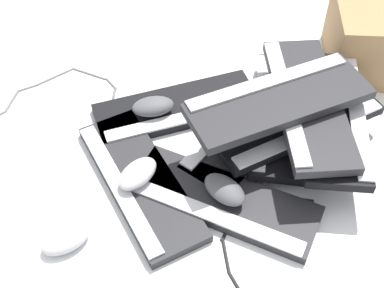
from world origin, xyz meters
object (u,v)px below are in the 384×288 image
object	(u,v)px
keyboard_1	(178,108)
keyboard_5	(296,122)
keyboard_7	(307,102)
keyboard_4	(282,114)
keyboard_0	(250,130)
keyboard_8	(279,100)
mouse_1	(225,190)
mouse_0	(138,174)
mouse_3	(65,239)
keyboard_2	(140,181)
keyboard_3	(224,201)
mouse_2	(153,106)
keyboard_6	(333,115)
cardboard_box	(362,37)

from	to	relation	value
keyboard_1	keyboard_5	xyz separation A→B (m)	(0.20, -0.24, 0.06)
keyboard_7	keyboard_1	bearing A→B (deg)	132.73
keyboard_1	keyboard_4	world-z (taller)	keyboard_4
keyboard_0	keyboard_8	world-z (taller)	keyboard_8
keyboard_8	mouse_1	xyz separation A→B (m)	(-0.20, -0.09, -0.11)
keyboard_0	mouse_1	size ratio (longest dim) A/B	4.22
keyboard_1	mouse_0	xyz separation A→B (m)	(-0.20, -0.17, 0.04)
mouse_3	keyboard_8	bearing A→B (deg)	0.22
keyboard_7	keyboard_8	xyz separation A→B (m)	(-0.08, 0.02, 0.03)
keyboard_4	keyboard_2	bearing A→B (deg)	178.59
keyboard_4	keyboard_8	world-z (taller)	keyboard_8
mouse_1	keyboard_0	bearing A→B (deg)	-65.04
keyboard_0	keyboard_1	size ratio (longest dim) A/B	1.01
keyboard_3	mouse_2	bearing A→B (deg)	92.29
keyboard_1	mouse_1	xyz separation A→B (m)	(-0.05, -0.31, 0.04)
keyboard_3	mouse_2	size ratio (longest dim) A/B	4.06
keyboard_7	mouse_2	xyz separation A→B (m)	(-0.29, 0.25, -0.08)
keyboard_8	mouse_1	distance (m)	0.25
keyboard_0	mouse_1	bearing A→B (deg)	-139.89
keyboard_0	keyboard_8	size ratio (longest dim) A/B	1.02
keyboard_6	mouse_2	world-z (taller)	keyboard_6
keyboard_3	mouse_3	xyz separation A→B (m)	(-0.36, 0.09, 0.01)
keyboard_0	mouse_0	bearing A→B (deg)	-178.61
cardboard_box	keyboard_0	bearing A→B (deg)	-170.03
keyboard_2	keyboard_6	xyz separation A→B (m)	(0.47, -0.12, 0.09)
keyboard_0	keyboard_2	distance (m)	0.33
keyboard_3	mouse_0	xyz separation A→B (m)	(-0.15, 0.15, 0.04)
keyboard_3	keyboard_6	world-z (taller)	keyboard_6
keyboard_3	keyboard_5	bearing A→B (deg)	16.77
keyboard_0	mouse_0	world-z (taller)	mouse_0
keyboard_3	keyboard_4	xyz separation A→B (m)	(0.27, 0.14, 0.03)
keyboard_2	keyboard_5	world-z (taller)	keyboard_5
keyboard_1	cardboard_box	world-z (taller)	cardboard_box
keyboard_6	cardboard_box	distance (m)	0.34
keyboard_1	mouse_2	size ratio (longest dim) A/B	4.19
keyboard_2	cardboard_box	xyz separation A→B (m)	(0.75, 0.08, 0.08)
keyboard_1	cardboard_box	size ratio (longest dim) A/B	1.88
mouse_0	cardboard_box	xyz separation A→B (m)	(0.75, 0.08, 0.05)
keyboard_3	keyboard_8	world-z (taller)	keyboard_8
keyboard_6	keyboard_3	bearing A→B (deg)	-174.75
keyboard_0	keyboard_3	bearing A→B (deg)	-139.41
cardboard_box	keyboard_8	bearing A→B (deg)	-161.17
keyboard_1	keyboard_6	bearing A→B (deg)	-46.47
mouse_0	keyboard_5	bearing A→B (deg)	-31.67
keyboard_0	keyboard_2	world-z (taller)	same
keyboard_1	mouse_1	size ratio (longest dim) A/B	4.19
keyboard_7	mouse_2	world-z (taller)	keyboard_7
keyboard_0	keyboard_2	bearing A→B (deg)	-179.10
mouse_2	keyboard_6	bearing A→B (deg)	157.85
keyboard_1	keyboard_8	distance (m)	0.31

